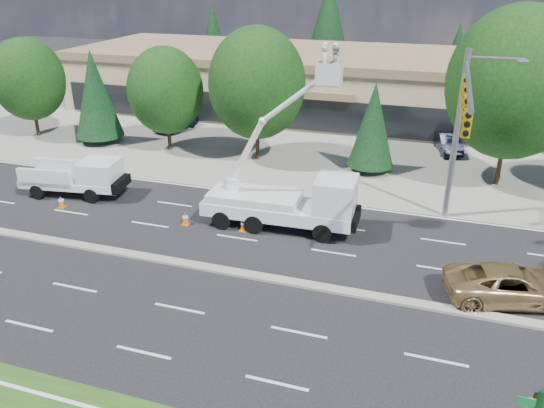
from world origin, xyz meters
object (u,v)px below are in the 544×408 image
(utility_pickup, at_px, (79,181))
(bucket_truck, at_px, (293,193))
(minivan, at_px, (511,284))
(signal_mast, at_px, (461,119))

(utility_pickup, height_order, bucket_truck, bucket_truck)
(minivan, bearing_deg, signal_mast, 11.81)
(signal_mast, bearing_deg, bucket_truck, -166.18)
(bucket_truck, bearing_deg, minivan, -21.13)
(bucket_truck, relative_size, minivan, 1.80)
(signal_mast, relative_size, utility_pickup, 1.66)
(signal_mast, distance_m, minivan, 8.09)
(utility_pickup, relative_size, bucket_truck, 0.64)
(signal_mast, bearing_deg, minivan, -63.97)
(minivan, bearing_deg, bucket_truck, 56.62)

